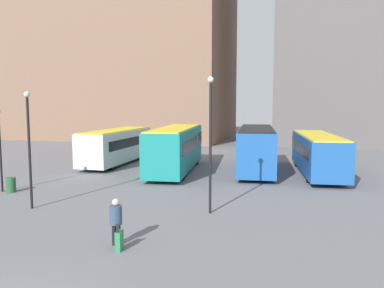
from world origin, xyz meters
The scene contains 11 objects.
building_block_left centered at (-19.45, 46.09, 19.88)m, with size 31.93×17.23×39.77m.
bus_0 centered at (-8.01, 22.38, 1.57)m, with size 2.84×9.64×2.89m.
bus_1 centered at (-2.12, 20.47, 1.78)m, with size 3.93×10.70×3.28m.
bus_2 centered at (3.63, 22.29, 1.76)m, with size 3.73×10.39×3.26m.
bus_3 centered at (8.00, 22.19, 1.55)m, with size 3.78×10.54×2.84m.
traveler centered at (0.71, 5.63, 1.00)m, with size 0.50×0.50×1.68m.
suitcase centered at (1.04, 5.22, 0.35)m, with size 0.25×0.45×0.98m.
lamp_post_0 centered at (2.95, 10.42, 3.61)m, with size 0.28×0.28×6.19m.
lamp_post_1 centered at (-9.49, 11.23, 2.84)m, with size 0.28×0.28×4.73m.
lamp_post_2 centered at (-5.43, 8.76, 3.28)m, with size 0.28×0.28×5.57m.
trash_bin centered at (-8.87, 11.24, 0.42)m, with size 0.52×0.52×0.85m.
Camera 1 is at (6.88, -5.86, 4.92)m, focal length 35.00 mm.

